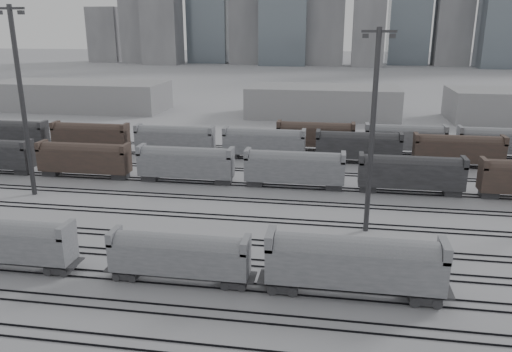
% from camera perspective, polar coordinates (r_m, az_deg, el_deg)
% --- Properties ---
extents(ground, '(900.00, 900.00, 0.00)m').
position_cam_1_polar(ground, '(48.76, -8.74, -12.46)').
color(ground, '#BCBCC1').
rests_on(ground, ground).
extents(tracks, '(220.00, 71.50, 0.16)m').
position_cam_1_polar(tracks, '(63.95, -3.98, -4.87)').
color(tracks, black).
rests_on(tracks, ground).
extents(hopper_car_a, '(14.24, 2.83, 5.09)m').
position_cam_1_polar(hopper_car_a, '(56.26, -26.76, -6.49)').
color(hopper_car_a, '#232326').
rests_on(hopper_car_a, ground).
extents(hopper_car_b, '(13.47, 2.68, 4.82)m').
position_cam_1_polar(hopper_car_b, '(48.30, -8.77, -8.78)').
color(hopper_car_b, '#232326').
rests_on(hopper_car_b, ground).
extents(hopper_car_c, '(15.86, 3.15, 5.67)m').
position_cam_1_polar(hopper_car_c, '(46.01, 11.16, -9.54)').
color(hopper_car_c, '#232326').
rests_on(hopper_car_c, ground).
extents(light_mast_b, '(4.22, 0.67, 26.36)m').
position_cam_1_polar(light_mast_b, '(76.85, -25.20, 8.01)').
color(light_mast_b, '#38383A').
rests_on(light_mast_b, ground).
extents(light_mast_c, '(3.77, 0.60, 23.55)m').
position_cam_1_polar(light_mast_c, '(58.22, 13.18, 5.31)').
color(light_mast_c, '#38383A').
rests_on(light_mast_c, ground).
extents(bg_string_near, '(151.00, 3.00, 5.60)m').
position_cam_1_polar(bg_string_near, '(75.47, 4.41, 0.73)').
color(bg_string_near, gray).
rests_on(bg_string_near, ground).
extents(bg_string_mid, '(151.00, 3.00, 5.60)m').
position_cam_1_polar(bg_string_mid, '(90.81, 11.61, 3.21)').
color(bg_string_mid, '#232326').
rests_on(bg_string_mid, ground).
extents(bg_string_far, '(66.00, 3.00, 5.60)m').
position_cam_1_polar(bg_string_far, '(100.86, 21.45, 3.73)').
color(bg_string_far, '#4C3830').
rests_on(bg_string_far, ground).
extents(warehouse_left, '(50.00, 18.00, 8.00)m').
position_cam_1_polar(warehouse_left, '(155.39, -19.46, 8.64)').
color(warehouse_left, '#979799').
rests_on(warehouse_left, ground).
extents(warehouse_mid, '(40.00, 18.00, 8.00)m').
position_cam_1_polar(warehouse_mid, '(136.75, 7.61, 8.44)').
color(warehouse_mid, '#979799').
rests_on(warehouse_mid, ground).
extents(skyline, '(316.00, 22.40, 95.00)m').
position_cam_1_polar(skyline, '(320.47, 9.19, 18.65)').
color(skyline, '#9C9C9F').
rests_on(skyline, ground).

